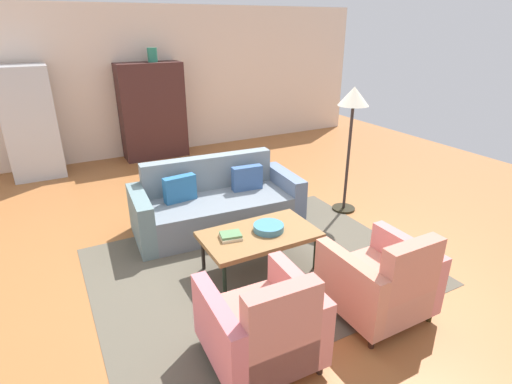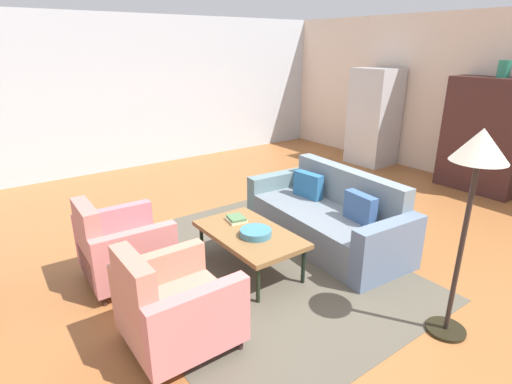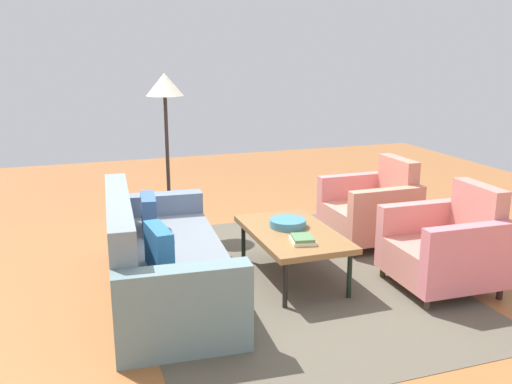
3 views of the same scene
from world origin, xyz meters
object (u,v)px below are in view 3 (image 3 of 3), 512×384
Objects in this scene: couch at (157,263)px; armchair_right at (374,210)px; armchair_left at (448,249)px; book_stack at (303,240)px; fruit_bowl at (288,223)px; coffee_table at (293,235)px; floor_lamp at (165,99)px.

couch is 2.45× the size of armchair_right.
armchair_left reaches higher than book_stack.
couch reaches higher than fruit_bowl.
couch is at bearing 74.60° from book_stack.
couch reaches higher than coffee_table.
coffee_table is at bearing 180.00° from fruit_bowl.
armchair_left reaches higher than couch.
floor_lamp is at bearing 170.25° from couch.
couch is at bearing 95.07° from fruit_bowl.
armchair_left reaches higher than fruit_bowl.
floor_lamp is (1.78, -0.43, 1.16)m from couch.
coffee_table is at bearing 64.59° from armchair_left.
couch is 2.43m from armchair_left.
floor_lamp reaches higher than armchair_right.
fruit_bowl is at bearing 112.71° from armchair_right.
floor_lamp is at bearing 58.21° from armchair_right.
armchair_right is at bearing -121.76° from floor_lamp.
book_stack is (-0.31, 0.04, 0.06)m from coffee_table.
armchair_right is 1.27m from fruit_bowl.
floor_lamp is (2.39, 1.92, 1.10)m from armchair_left.
book_stack reaches higher than coffee_table.
coffee_table is 1.36× the size of armchair_right.
fruit_bowl is (-0.49, 1.17, 0.13)m from armchair_right.
armchair_right is at bearing -53.01° from book_stack.
couch is 8.96× the size of book_stack.
book_stack is 0.14× the size of floor_lamp.
coffee_table is at bearing -157.19° from floor_lamp.
armchair_right is (1.20, -0.00, 0.00)m from armchair_left.
fruit_bowl reaches higher than book_stack.
fruit_bowl is 0.42m from book_stack.
armchair_right is 3.65× the size of book_stack.
armchair_right is at bearing 108.12° from couch.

